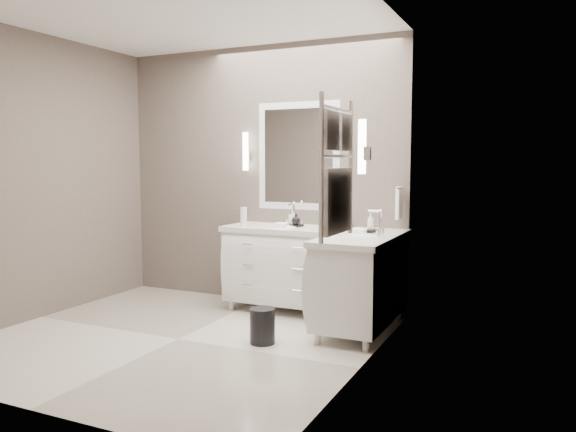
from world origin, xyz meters
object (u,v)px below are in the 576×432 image
at_px(vanity_back, 287,263).
at_px(waste_bin, 262,326).
at_px(vanity_right, 362,276).
at_px(towel_ladder, 336,177).

distance_m(vanity_back, waste_bin, 1.10).
relative_size(vanity_right, towel_ladder, 1.38).
bearing_deg(waste_bin, towel_ladder, -35.29).
distance_m(vanity_right, waste_bin, 1.00).
xyz_separation_m(vanity_back, vanity_right, (0.88, -0.33, 0.00)).
bearing_deg(vanity_right, waste_bin, -132.03).
height_order(vanity_back, waste_bin, vanity_back).
distance_m(towel_ladder, waste_bin, 1.63).
height_order(vanity_back, towel_ladder, towel_ladder).
distance_m(vanity_back, vanity_right, 0.93).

